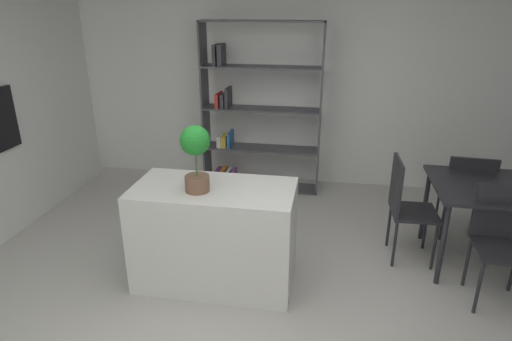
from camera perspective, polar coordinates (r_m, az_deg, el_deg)
name	(u,v)px	position (r m, az deg, el deg)	size (l,w,h in m)	color
ground_plane	(248,316)	(3.55, -1.07, -18.67)	(9.13, 9.13, 0.00)	beige
back_partition	(290,76)	(5.67, 4.53, 12.29)	(6.64, 0.06, 2.81)	white
kitchen_island	(215,235)	(3.72, -5.41, -8.47)	(1.32, 0.68, 0.88)	silver
potted_plant_on_island	(196,153)	(3.36, -7.96, 2.35)	(0.23, 0.23, 0.53)	brown
open_bookshelf	(252,114)	(5.45, -0.57, 7.49)	(1.48, 0.33, 2.09)	#4C4C51
dining_table	(486,195)	(4.32, 28.02, -2.84)	(0.91, 0.90, 0.79)	#232328
dining_chair_far	(467,190)	(4.79, 26.03, -2.33)	(0.47, 0.47, 0.91)	#232328
dining_chair_near	(502,234)	(3.96, 29.67, -7.28)	(0.44, 0.44, 0.95)	#232328
dining_chair_island_side	(404,201)	(4.19, 18.98, -3.86)	(0.42, 0.44, 0.98)	#232328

